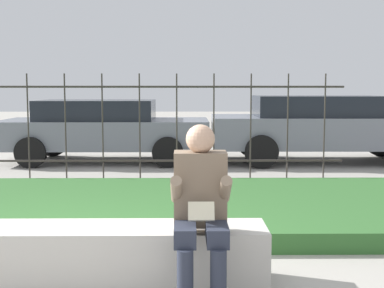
{
  "coord_description": "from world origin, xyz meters",
  "views": [
    {
      "loc": [
        1.04,
        -4.02,
        1.52
      ],
      "look_at": [
        1.11,
        2.82,
        0.79
      ],
      "focal_mm": 50.0,
      "sensor_mm": 36.0,
      "label": 1
    }
  ],
  "objects": [
    {
      "name": "car_parked_center",
      "position": [
        -0.66,
        6.94,
        0.68
      ],
      "size": [
        4.2,
        1.96,
        1.26
      ],
      "rotation": [
        0.0,
        0.0,
        0.0
      ],
      "color": "slate",
      "rests_on": "ground_plane"
    },
    {
      "name": "grass_berm",
      "position": [
        0.0,
        2.21,
        0.1
      ],
      "size": [
        9.1,
        3.03,
        0.2
      ],
      "color": "#33662D",
      "rests_on": "ground_plane"
    },
    {
      "name": "iron_fence",
      "position": [
        0.0,
        4.49,
        0.91
      ],
      "size": [
        7.1,
        0.03,
        1.74
      ],
      "color": "#332D28",
      "rests_on": "ground_plane"
    },
    {
      "name": "ground_plane",
      "position": [
        0.0,
        0.0,
        0.0
      ],
      "size": [
        60.0,
        60.0,
        0.0
      ],
      "primitive_type": "plane",
      "color": "#A8A399"
    },
    {
      "name": "car_parked_right",
      "position": [
        3.86,
        6.83,
        0.74
      ],
      "size": [
        4.66,
        2.04,
        1.35
      ],
      "rotation": [
        0.0,
        0.0,
        -0.01
      ],
      "color": "slate",
      "rests_on": "ground_plane"
    },
    {
      "name": "stone_bench",
      "position": [
        0.23,
        0.0,
        0.2
      ],
      "size": [
        2.86,
        0.52,
        0.45
      ],
      "color": "beige",
      "rests_on": "ground_plane"
    },
    {
      "name": "person_seated_reader",
      "position": [
        1.14,
        -0.29,
        0.68
      ],
      "size": [
        0.42,
        0.73,
        1.25
      ],
      "color": "black",
      "rests_on": "ground_plane"
    }
  ]
}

